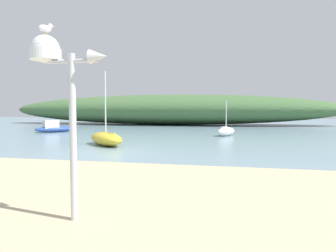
{
  "coord_description": "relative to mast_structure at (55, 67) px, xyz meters",
  "views": [
    {
      "loc": [
        5.8,
        -13.43,
        2.14
      ],
      "look_at": [
        1.8,
        5.9,
        1.02
      ],
      "focal_mm": 30.71,
      "sensor_mm": 36.0,
      "label": 1
    }
  ],
  "objects": [
    {
      "name": "sailboat_near_shore",
      "position": [
        -4.22,
        11.57,
        -2.47
      ],
      "size": [
        3.51,
        3.45,
        4.44
      ],
      "color": "gold",
      "rests_on": "ground"
    },
    {
      "name": "seagull_on_radar",
      "position": [
        -0.17,
        0.01,
        0.69
      ],
      "size": [
        0.21,
        0.28,
        0.22
      ],
      "color": "orange",
      "rests_on": "mast_structure"
    },
    {
      "name": "sailboat_outer_mooring",
      "position": [
        2.85,
        19.43,
        -2.5
      ],
      "size": [
        1.87,
        2.5,
        2.87
      ],
      "color": "white",
      "rests_on": "ground"
    },
    {
      "name": "mast_structure",
      "position": [
        0.0,
        0.0,
        0.0
      ],
      "size": [
        1.41,
        0.53,
        3.24
      ],
      "color": "silver",
      "rests_on": "beach_sand"
    },
    {
      "name": "distant_hill",
      "position": [
        -5.75,
        36.55,
        -0.7
      ],
      "size": [
        48.78,
        10.29,
        4.34
      ],
      "primitive_type": "ellipsoid",
      "color": "#476B3D",
      "rests_on": "ground"
    },
    {
      "name": "motorboat_centre_water",
      "position": [
        -13.24,
        20.0,
        -2.46
      ],
      "size": [
        3.26,
        3.54,
        1.16
      ],
      "color": "#2D4C9E",
      "rests_on": "ground"
    },
    {
      "name": "ground_plane",
      "position": [
        -2.86,
        8.9,
        -2.88
      ],
      "size": [
        120.0,
        120.0,
        0.0
      ],
      "primitive_type": "plane",
      "color": "#7A99A8"
    }
  ]
}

